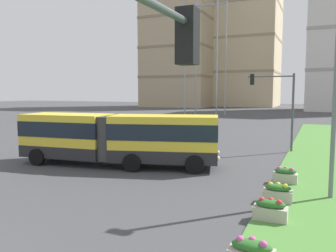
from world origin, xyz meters
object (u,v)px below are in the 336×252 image
(flower_planter_2, at_px, (270,209))
(apartment_tower_westcentre, at_px, (249,25))
(articulated_bus, at_px, (118,138))
(apartment_tower_west, at_px, (178,35))
(flower_planter_3, at_px, (278,192))
(streetlight_median, at_px, (336,82))
(traffic_light_near_right, at_px, (85,148))
(car_white_van, at_px, (132,133))
(flower_planter_4, at_px, (285,175))
(traffic_light_far_right, at_px, (278,98))

(flower_planter_2, relative_size, apartment_tower_westcentre, 0.02)
(articulated_bus, height_order, apartment_tower_west, apartment_tower_west)
(articulated_bus, height_order, flower_planter_2, articulated_bus)
(apartment_tower_westcentre, bearing_deg, flower_planter_3, -78.28)
(streetlight_median, xyz_separation_m, apartment_tower_west, (-39.67, 80.00, 16.33))
(apartment_tower_westcentre, bearing_deg, flower_planter_2, -78.53)
(flower_planter_2, xyz_separation_m, traffic_light_near_right, (-0.40, -9.16, 3.42))
(articulated_bus, xyz_separation_m, traffic_light_near_right, (9.03, -14.63, 2.20))
(car_white_van, relative_size, apartment_tower_westcentre, 0.09)
(flower_planter_4, height_order, traffic_light_near_right, traffic_light_near_right)
(flower_planter_2, relative_size, apartment_tower_west, 0.03)
(articulated_bus, height_order, apartment_tower_westcentre, apartment_tower_westcentre)
(articulated_bus, bearing_deg, streetlight_median, -9.89)
(traffic_light_far_right, bearing_deg, flower_planter_4, -80.93)
(flower_planter_2, height_order, flower_planter_4, same)
(traffic_light_far_right, bearing_deg, apartment_tower_west, 117.71)
(flower_planter_3, height_order, streetlight_median, streetlight_median)
(flower_planter_4, distance_m, traffic_light_far_right, 9.94)
(flower_planter_4, relative_size, streetlight_median, 0.13)
(flower_planter_2, bearing_deg, flower_planter_3, 90.00)
(flower_planter_2, xyz_separation_m, apartment_tower_west, (-37.77, 83.50, 20.63))
(car_white_van, relative_size, apartment_tower_west, 0.11)
(articulated_bus, xyz_separation_m, apartment_tower_west, (-28.34, 78.03, 19.41))
(articulated_bus, relative_size, traffic_light_far_right, 2.12)
(flower_planter_3, bearing_deg, flower_planter_2, -90.00)
(apartment_tower_west, distance_m, apartment_tower_westcentre, 23.02)
(apartment_tower_west, bearing_deg, articulated_bus, -70.04)
(traffic_light_far_right, distance_m, apartment_tower_west, 79.93)
(flower_planter_4, xyz_separation_m, traffic_light_far_right, (-1.47, 9.20, 3.46))
(apartment_tower_westcentre, bearing_deg, streetlight_median, -77.00)
(traffic_light_near_right, bearing_deg, streetlight_median, 79.70)
(flower_planter_3, height_order, apartment_tower_westcentre, apartment_tower_westcentre)
(flower_planter_2, distance_m, flower_planter_3, 2.12)
(car_white_van, xyz_separation_m, traffic_light_far_right, (12.34, -0.27, 3.13))
(flower_planter_4, height_order, apartment_tower_west, apartment_tower_west)
(traffic_light_far_right, relative_size, apartment_tower_westcentre, 0.11)
(articulated_bus, xyz_separation_m, streetlight_median, (11.33, -1.97, 3.07))
(apartment_tower_westcentre, bearing_deg, flower_planter_4, -77.90)
(traffic_light_far_right, distance_m, streetlight_median, 11.44)
(car_white_van, bearing_deg, flower_planter_2, -46.72)
(flower_planter_2, relative_size, traffic_light_near_right, 0.20)
(articulated_bus, bearing_deg, traffic_light_far_right, 48.28)
(car_white_van, distance_m, flower_planter_4, 16.75)
(flower_planter_3, xyz_separation_m, apartment_tower_west, (-37.77, 81.37, 20.63))
(flower_planter_2, xyz_separation_m, apartment_tower_westcentre, (-19.74, 97.25, 24.57))
(car_white_van, bearing_deg, flower_planter_3, -42.24)
(traffic_light_near_right, bearing_deg, articulated_bus, 121.67)
(articulated_bus, distance_m, apartment_tower_west, 85.26)
(flower_planter_2, bearing_deg, traffic_light_far_right, 95.83)
(car_white_van, bearing_deg, traffic_light_far_right, -1.26)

